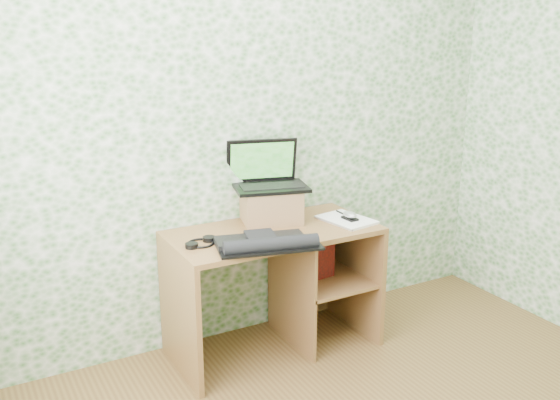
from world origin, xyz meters
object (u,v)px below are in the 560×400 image
riser (271,205)px  keyboard (265,242)px  laptop (267,176)px  notepad (347,220)px  desk (283,269)px

riser → keyboard: size_ratio=0.60×
riser → keyboard: riser is taller
keyboard → laptop: bearing=74.9°
laptop → notepad: bearing=-17.7°
notepad → riser: bearing=142.8°
desk → keyboard: bearing=-133.8°
riser → notepad: bearing=-27.6°
riser → keyboard: (-0.23, -0.38, -0.07)m
riser → notepad: size_ratio=1.03×
riser → notepad: (0.40, -0.21, -0.09)m
desk → laptop: bearing=95.7°
desk → laptop: laptop is taller
keyboard → riser: bearing=72.0°
desk → riser: 0.39m
keyboard → notepad: 0.66m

